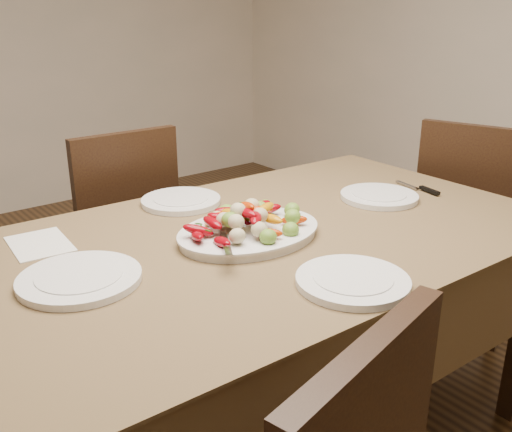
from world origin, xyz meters
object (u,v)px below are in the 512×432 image
at_px(dining_table, 256,348).
at_px(plate_near, 353,281).
at_px(serving_platter, 249,234).
at_px(plate_right, 379,197).
at_px(plate_left, 80,279).
at_px(plate_far, 181,201).
at_px(chair_far, 112,237).
at_px(chair_right, 474,224).

distance_m(dining_table, plate_near, 0.55).
bearing_deg(serving_platter, plate_right, -0.28).
bearing_deg(dining_table, plate_near, -91.76).
bearing_deg(plate_left, serving_platter, -3.92).
bearing_deg(plate_near, plate_far, 90.36).
bearing_deg(plate_near, chair_far, 91.45).
xyz_separation_m(plate_left, plate_near, (0.50, -0.42, 0.00)).
bearing_deg(plate_near, chair_right, 18.36).
bearing_deg(dining_table, plate_left, 176.11).
xyz_separation_m(chair_right, plate_left, (-1.79, -0.01, 0.29)).
bearing_deg(plate_far, plate_near, -89.64).
height_order(dining_table, plate_right, plate_right).
height_order(plate_left, plate_far, same).
distance_m(chair_right, plate_right, 0.79).
relative_size(dining_table, serving_platter, 4.35).
bearing_deg(chair_right, plate_far, 58.97).
bearing_deg(serving_platter, chair_right, 1.78).
relative_size(plate_far, plate_near, 0.97).
relative_size(chair_far, plate_near, 3.48).
relative_size(chair_right, plate_far, 3.58).
distance_m(chair_far, plate_near, 1.33).
bearing_deg(plate_far, chair_far, 93.03).
xyz_separation_m(chair_far, chair_right, (1.32, -0.87, 0.00)).
relative_size(serving_platter, plate_left, 1.43).
bearing_deg(plate_left, plate_right, -1.97).
relative_size(dining_table, chair_right, 1.94).
bearing_deg(plate_right, chair_far, 122.76).
bearing_deg(plate_near, dining_table, 88.24).
bearing_deg(dining_table, serving_platter, 176.74).
distance_m(plate_far, plate_near, 0.77).
xyz_separation_m(serving_platter, plate_near, (0.01, -0.39, -0.00)).
height_order(plate_left, plate_near, same).
height_order(chair_far, plate_left, chair_far).
height_order(dining_table, chair_far, chair_far).
bearing_deg(chair_far, plate_near, 92.01).
bearing_deg(plate_far, plate_left, -145.00).
xyz_separation_m(dining_table, plate_near, (-0.01, -0.38, 0.39)).
bearing_deg(chair_far, dining_table, 93.36).
distance_m(dining_table, plate_right, 0.67).
relative_size(plate_left, plate_right, 1.11).
bearing_deg(plate_right, dining_table, 179.85).
xyz_separation_m(plate_far, plate_near, (0.00, -0.77, 0.00)).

